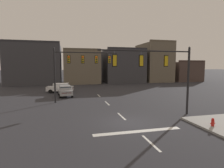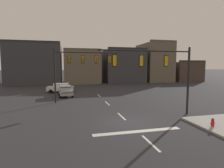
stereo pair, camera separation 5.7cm
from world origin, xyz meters
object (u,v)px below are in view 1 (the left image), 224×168
Objects in this scene: car_lot_nearside at (65,91)px; fire_hydrant at (213,124)px; car_lot_middle at (60,88)px; signal_mast_far_side at (78,64)px; signal_mast_near_side at (160,67)px.

fire_hydrant is (10.64, -17.41, -0.53)m from car_lot_nearside.
car_lot_nearside is 4.28m from car_lot_middle.
fire_hydrant is at bearing -58.57° from car_lot_nearside.
car_lot_middle is (-0.81, 4.20, 0.00)m from car_lot_nearside.
fire_hydrant is (11.44, -21.61, -0.53)m from car_lot_middle.
signal_mast_far_side is 1.76× the size of car_lot_nearside.
signal_mast_far_side is 16.12m from fire_hydrant.
car_lot_middle is at bearing 117.62° from signal_mast_near_side.
signal_mast_near_side reaches higher than fire_hydrant.
signal_mast_far_side reaches higher than car_lot_nearside.
signal_mast_near_side is 11.58× the size of fire_hydrant.
fire_hydrant is at bearing -62.10° from car_lot_middle.
car_lot_nearside is at bearing 121.43° from fire_hydrant.
signal_mast_far_side is at bearing -74.82° from car_lot_middle.
car_lot_nearside is at bearing -79.14° from car_lot_middle.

